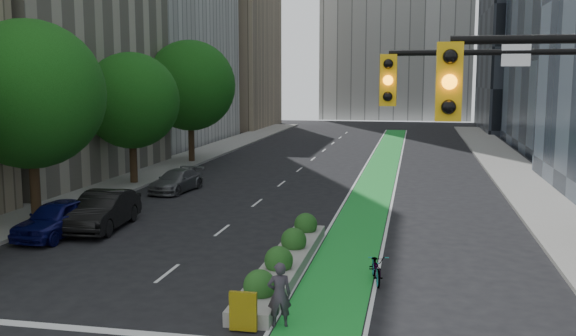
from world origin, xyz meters
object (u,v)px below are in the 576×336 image
at_px(median_planter, 285,260).
at_px(cyclist, 279,295).
at_px(bicycle, 376,267).
at_px(parked_car_left_far, 176,181).
at_px(parked_car_left_near, 57,218).
at_px(parked_car_left_mid, 103,211).

xyz_separation_m(median_planter, cyclist, (0.80, -4.68, 0.47)).
relative_size(bicycle, parked_car_left_far, 0.43).
distance_m(bicycle, parked_car_left_near, 13.25).
height_order(parked_car_left_mid, parked_car_left_far, parked_car_left_mid).
relative_size(median_planter, parked_car_left_mid, 2.14).
bearing_deg(cyclist, parked_car_left_near, -53.07).
height_order(parked_car_left_near, parked_car_left_far, parked_car_left_near).
distance_m(cyclist, parked_car_left_far, 20.37).
relative_size(cyclist, parked_car_left_near, 0.39).
bearing_deg(cyclist, parked_car_left_far, -79.90).
relative_size(median_planter, cyclist, 6.08).
distance_m(bicycle, parked_car_left_far, 18.21).
xyz_separation_m(parked_car_left_near, parked_car_left_mid, (1.19, 1.54, 0.05)).
bearing_deg(parked_car_left_mid, median_planter, -31.04).
bearing_deg(median_planter, bicycle, -10.59).
height_order(cyclist, parked_car_left_far, cyclist).
distance_m(median_planter, parked_car_left_far, 15.94).
height_order(median_planter, cyclist, cyclist).
bearing_deg(parked_car_left_far, bicycle, -42.03).
height_order(bicycle, cyclist, cyclist).
distance_m(median_planter, parked_car_left_mid, 9.64).
height_order(bicycle, parked_car_left_near, parked_car_left_near).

